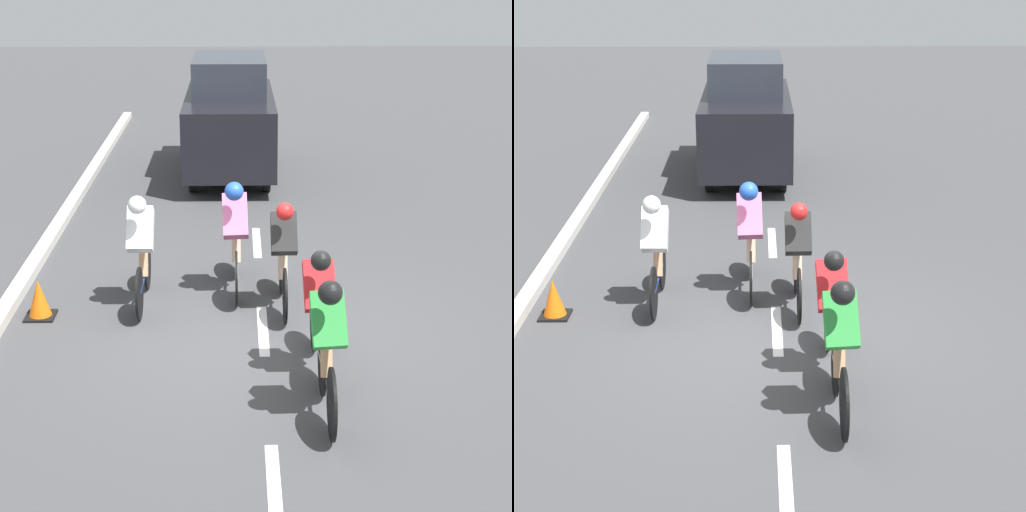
# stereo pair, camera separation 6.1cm
# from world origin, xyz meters

# --- Properties ---
(ground_plane) EXTENTS (60.00, 60.00, 0.00)m
(ground_plane) POSITION_xyz_m (0.00, 0.00, 0.00)
(ground_plane) COLOR #424244
(lane_stripe_near) EXTENTS (0.12, 1.40, 0.01)m
(lane_stripe_near) POSITION_xyz_m (0.00, 3.06, 0.00)
(lane_stripe_near) COLOR white
(lane_stripe_near) RESTS_ON ground
(lane_stripe_mid) EXTENTS (0.12, 1.40, 0.01)m
(lane_stripe_mid) POSITION_xyz_m (0.00, -0.14, 0.00)
(lane_stripe_mid) COLOR white
(lane_stripe_mid) RESTS_ON ground
(lane_stripe_far) EXTENTS (0.12, 1.40, 0.01)m
(lane_stripe_far) POSITION_xyz_m (0.00, -3.34, 0.00)
(lane_stripe_far) COLOR white
(lane_stripe_far) RESTS_ON ground
(cyclist_pink) EXTENTS (0.34, 1.74, 1.57)m
(cyclist_pink) POSITION_xyz_m (0.32, -1.36, 0.83)
(cyclist_pink) COLOR black
(cyclist_pink) RESTS_ON ground
(cyclist_red) EXTENTS (0.34, 1.71, 1.49)m
(cyclist_red) POSITION_xyz_m (-0.55, 0.95, 0.77)
(cyclist_red) COLOR black
(cyclist_red) RESTS_ON ground
(cyclist_white) EXTENTS (0.32, 1.68, 1.52)m
(cyclist_white) POSITION_xyz_m (1.50, -0.94, 0.80)
(cyclist_white) COLOR black
(cyclist_white) RESTS_ON ground
(cyclist_green) EXTENTS (0.35, 1.65, 1.52)m
(cyclist_green) POSITION_xyz_m (-0.56, 1.83, 0.79)
(cyclist_green) COLOR black
(cyclist_green) RESTS_ON ground
(cyclist_black) EXTENTS (0.33, 1.65, 1.48)m
(cyclist_black) POSITION_xyz_m (-0.27, -0.76, 0.77)
(cyclist_black) COLOR black
(cyclist_black) RESTS_ON ground
(support_car) EXTENTS (1.70, 4.09, 2.29)m
(support_car) POSITION_xyz_m (0.43, -7.57, 1.14)
(support_car) COLOR black
(support_car) RESTS_ON ground
(traffic_cone) EXTENTS (0.36, 0.36, 0.49)m
(traffic_cone) POSITION_xyz_m (2.75, -0.58, 0.24)
(traffic_cone) COLOR black
(traffic_cone) RESTS_ON ground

